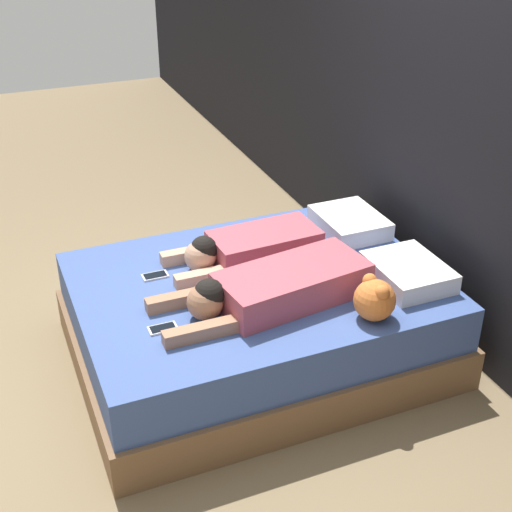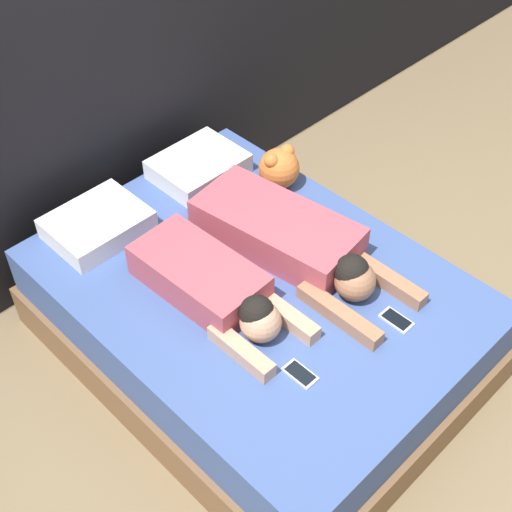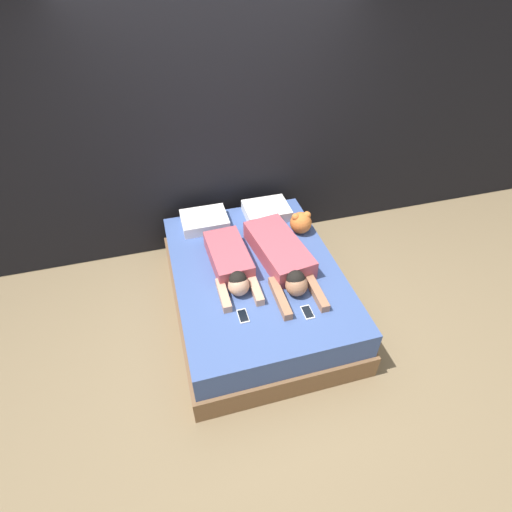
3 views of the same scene
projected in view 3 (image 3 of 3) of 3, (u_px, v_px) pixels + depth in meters
ground_plane at (256, 306)px, 3.88m from camera, size 12.00×12.00×0.00m
wall_back at (224, 130)px, 3.85m from camera, size 12.00×0.06×2.60m
bed at (256, 289)px, 3.71m from camera, size 1.50×2.00×0.51m
pillow_head_left at (205, 221)px, 3.99m from camera, size 0.45×0.36×0.11m
pillow_head_right at (267, 211)px, 4.12m from camera, size 0.45×0.36×0.11m
person_left at (231, 264)px, 3.47m from camera, size 0.34×0.89×0.20m
person_right at (282, 257)px, 3.53m from camera, size 0.47×1.16×0.21m
cell_phone_left at (243, 316)px, 3.13m from camera, size 0.08×0.14×0.01m
cell_phone_right at (308, 312)px, 3.16m from camera, size 0.08×0.14×0.01m
plush_toy at (301, 222)px, 3.87m from camera, size 0.21×0.21×0.22m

